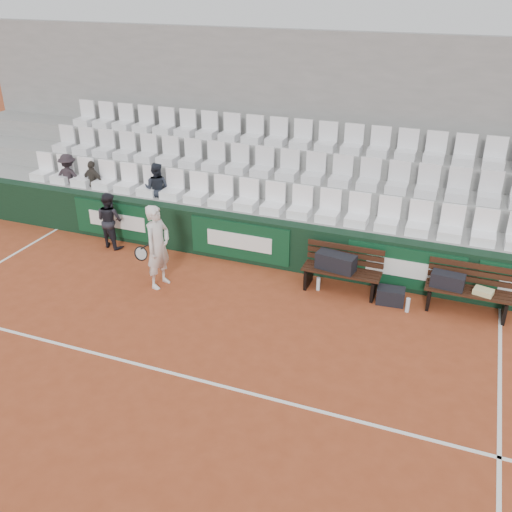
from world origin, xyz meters
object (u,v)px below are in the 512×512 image
Objects in this scene: sports_bag_ground at (391,296)px; water_bottle_far at (408,305)px; sports_bag_right at (448,281)px; water_bottle_near at (318,284)px; spectator_c at (155,169)px; bench_left at (341,281)px; spectator_b at (91,164)px; bench_right at (466,301)px; sports_bag_left at (336,262)px; tennis_player at (158,247)px; ball_kid at (110,220)px; spectator_a at (66,159)px.

water_bottle_far is at bearing -29.01° from sports_bag_ground.
sports_bag_right reaches higher than water_bottle_near.
spectator_c reaches higher than water_bottle_far.
water_bottle_near is (-1.39, -0.01, -0.02)m from sports_bag_ground.
spectator_b is (-6.32, 1.06, 1.30)m from bench_left.
water_bottle_far is 0.26× the size of spectator_b.
bench_right is 2.95× the size of sports_bag_ground.
spectator_c is (-6.52, 1.00, 1.02)m from sports_bag_right.
sports_bag_right is at bearing 10.13° from sports_bag_ground.
sports_bag_right is at bearing 30.56° from water_bottle_far.
sports_bag_left is at bearing 174.14° from sports_bag_ground.
tennis_player is 3.69m from spectator_b.
bench_right is at bearing 4.24° from water_bottle_near.
tennis_player is 2.25m from ball_kid.
spectator_b is 1.73m from spectator_c.
sports_bag_ground is 4.51m from tennis_player.
spectator_c reaches higher than ball_kid.
sports_bag_left reaches higher than water_bottle_near.
bench_right is at bearing 3.69° from sports_bag_right.
bench_right is at bearing -167.31° from ball_kid.
sports_bag_left reaches higher than water_bottle_far.
spectator_b is at bearing -29.51° from ball_kid.
tennis_player is 1.40× the size of spectator_c.
sports_bag_ground is at bearing 177.15° from spectator_b.
sports_bag_right is (2.05, 0.06, -0.02)m from sports_bag_left.
water_bottle_near is at bearing -175.67° from sports_bag_right.
spectator_b reaches higher than sports_bag_left.
spectator_a is at bearing 171.44° from bench_left.
spectator_b is (-5.91, 1.18, 1.39)m from water_bottle_near.
tennis_player reaches higher than bench_right.
sports_bag_right is at bearing 165.18° from spectator_a.
sports_bag_left is at bearing 22.65° from water_bottle_near.
ball_kid is 1.06× the size of spectator_c.
sports_bag_left is at bearing 176.58° from spectator_b.
ball_kid is at bearing 143.82° from spectator_b.
ball_kid is at bearing 178.79° from bench_left.
spectator_a reaches higher than sports_bag_left.
tennis_player reaches higher than ball_kid.
sports_bag_left is 0.59× the size of ball_kid.
bench_left reaches higher than water_bottle_near.
spectator_a is 0.95× the size of spectator_c.
bench_left is at bearing -178.03° from bench_right.
water_bottle_near is 0.98× the size of water_bottle_far.
water_bottle_far is 6.64m from ball_kid.
tennis_player is 1.32× the size of ball_kid.
spectator_c reaches higher than water_bottle_near.
bench_left is at bearing 173.33° from sports_bag_ground.
spectator_a is 0.70m from spectator_b.
bench_left is 0.99m from sports_bag_ground.
tennis_player is at bearing 110.25° from spectator_c.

